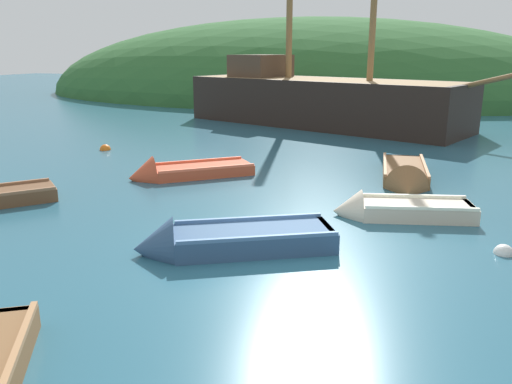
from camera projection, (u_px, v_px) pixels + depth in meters
name	position (u px, v px, depth m)	size (l,w,h in m)	color
ground_plane	(287.00, 251.00, 9.30)	(120.00, 120.00, 0.00)	#285B70
shore_hill	(302.00, 95.00, 41.87)	(44.51, 24.59, 12.06)	#2D602D
sailing_ship	(320.00, 107.00, 24.96)	(15.97, 8.37, 11.14)	black
rowboat_center	(180.00, 174.00, 14.78)	(3.42, 3.19, 1.14)	#C64C2D
rowboat_far	(222.00, 244.00, 9.32)	(3.67, 2.74, 1.10)	#335175
rowboat_near_dock	(394.00, 212.00, 11.22)	(3.12, 1.72, 0.97)	beige
rowboat_portside	(405.00, 178.00, 14.25)	(1.58, 4.03, 1.12)	brown
buoy_white	(503.00, 254.00, 9.20)	(0.35, 0.35, 0.35)	white
buoy_orange	(105.00, 150.00, 18.84)	(0.40, 0.40, 0.40)	orange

